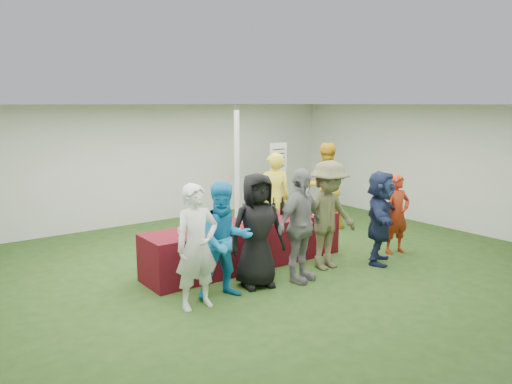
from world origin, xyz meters
TOP-DOWN VIEW (x-y plane):
  - ground at (0.00, 0.00)m, footprint 60.00×60.00m
  - tent at (0.50, 1.20)m, footprint 10.00×10.00m
  - serving_table at (-0.09, 0.06)m, footprint 3.60×0.80m
  - wine_bottles at (0.55, 0.20)m, footprint 0.66×0.13m
  - wine_glasses at (-0.50, -0.20)m, footprint 2.76×0.11m
  - water_bottle at (-0.14, 0.14)m, footprint 0.07×0.07m
  - bar_towel at (1.40, 0.11)m, footprint 0.25×0.18m
  - dump_bucket at (1.50, -0.16)m, footprint 0.21×0.21m
  - wine_list_sign at (2.62, 2.56)m, footprint 0.50×0.03m
  - staff_pourer at (1.14, 0.86)m, footprint 0.77×0.66m
  - staff_back at (2.79, 1.16)m, footprint 1.12×1.01m
  - customer_0 at (-1.64, -0.99)m, footprint 0.64×0.43m
  - customer_1 at (-1.14, -0.91)m, footprint 0.94×0.81m
  - customer_2 at (-0.51, -0.81)m, footprint 0.95×0.74m
  - customer_3 at (0.14, -1.03)m, footprint 1.11×0.67m
  - customer_4 at (0.91, -0.85)m, footprint 1.17×0.68m
  - customer_5 at (1.84, -1.17)m, footprint 1.47×1.27m
  - customer_6 at (2.55, -0.97)m, footprint 0.59×0.44m

SIDE VIEW (x-z plane):
  - ground at x=0.00m, z-range 0.00..0.00m
  - serving_table at x=-0.09m, z-range 0.00..0.75m
  - customer_6 at x=2.55m, z-range 0.00..1.46m
  - bar_towel at x=1.40m, z-range 0.75..0.78m
  - customer_5 at x=1.84m, z-range 0.00..1.60m
  - customer_1 at x=-1.14m, z-range 0.00..1.66m
  - dump_bucket at x=1.50m, z-range 0.75..0.93m
  - customer_0 at x=-1.64m, z-range 0.00..1.69m
  - water_bottle at x=-0.14m, z-range 0.74..0.97m
  - wine_glasses at x=-0.50m, z-range 0.78..0.94m
  - customer_2 at x=-0.51m, z-range 0.00..1.73m
  - wine_bottles at x=0.55m, z-range 0.71..1.03m
  - customer_3 at x=0.14m, z-range 0.00..1.76m
  - staff_pourer at x=1.14m, z-range 0.00..1.79m
  - customer_4 at x=0.91m, z-range 0.00..1.81m
  - staff_back at x=2.79m, z-range 0.00..1.89m
  - wine_list_sign at x=2.62m, z-range 0.42..2.22m
  - tent at x=0.50m, z-range -3.65..6.35m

